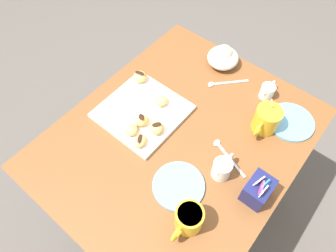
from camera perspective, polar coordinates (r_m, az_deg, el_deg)
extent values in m
plane|color=#514C47|center=(1.72, 1.40, -14.60)|extent=(8.00, 8.00, 0.00)
cube|color=brown|center=(1.07, 2.18, -2.44)|extent=(0.93, 0.77, 0.04)
cube|color=brown|center=(1.67, 1.71, 6.50)|extent=(0.07, 0.07, 0.69)
cube|color=brown|center=(1.43, -19.52, -13.51)|extent=(0.07, 0.07, 0.69)
cube|color=brown|center=(1.54, 20.90, -5.71)|extent=(0.07, 0.07, 0.69)
cube|color=white|center=(1.11, -4.84, 2.74)|extent=(0.28, 0.28, 0.02)
cylinder|color=gold|center=(1.09, 18.06, 1.22)|extent=(0.09, 0.09, 0.09)
torus|color=gold|center=(1.06, 16.73, -0.51)|extent=(0.06, 0.01, 0.06)
cylinder|color=black|center=(1.06, 18.63, 2.48)|extent=(0.08, 0.08, 0.01)
cylinder|color=silver|center=(1.08, 19.01, 2.92)|extent=(0.04, 0.03, 0.12)
cylinder|color=gold|center=(0.89, 3.97, -16.97)|extent=(0.08, 0.08, 0.09)
torus|color=gold|center=(0.88, 1.88, -19.37)|extent=(0.06, 0.01, 0.06)
cylinder|color=black|center=(0.85, 4.14, -16.20)|extent=(0.07, 0.07, 0.01)
cylinder|color=white|center=(0.97, 10.06, -7.99)|extent=(0.06, 0.06, 0.07)
cone|color=white|center=(0.94, 9.32, -8.55)|extent=(0.02, 0.02, 0.02)
torus|color=white|center=(0.99, 11.37, -6.25)|extent=(0.05, 0.01, 0.05)
cylinder|color=white|center=(0.95, 10.32, -7.21)|extent=(0.05, 0.05, 0.01)
cube|color=#191E51|center=(0.96, 16.54, -11.50)|extent=(0.09, 0.07, 0.08)
cube|color=#EA4C93|center=(0.91, 17.14, -11.06)|extent=(0.04, 0.02, 0.03)
cube|color=#2D84D1|center=(0.92, 17.81, -10.65)|extent=(0.04, 0.02, 0.03)
cube|color=white|center=(0.91, 17.47, -11.67)|extent=(0.04, 0.01, 0.03)
cube|color=white|center=(0.92, 16.69, -9.88)|extent=(0.04, 0.02, 0.03)
ellipsoid|color=white|center=(1.27, 10.29, 12.50)|extent=(0.13, 0.13, 0.07)
sphere|color=#F4E5B2|center=(1.25, 10.46, 13.29)|extent=(0.07, 0.07, 0.07)
ellipsoid|color=green|center=(1.23, 10.24, 13.66)|extent=(0.03, 0.02, 0.01)
cylinder|color=white|center=(1.20, 18.15, 6.19)|extent=(0.05, 0.05, 0.05)
cone|color=white|center=(1.17, 17.80, 6.03)|extent=(0.02, 0.02, 0.02)
torus|color=white|center=(1.22, 18.99, 7.24)|extent=(0.04, 0.01, 0.04)
cylinder|color=black|center=(1.18, 18.43, 6.84)|extent=(0.04, 0.04, 0.01)
cylinder|color=#66A8DB|center=(0.97, 1.99, -11.17)|extent=(0.17, 0.17, 0.01)
cylinder|color=#66A8DB|center=(1.17, 22.06, 0.73)|extent=(0.17, 0.17, 0.01)
cube|color=silver|center=(1.23, 11.50, 8.03)|extent=(0.12, 0.11, 0.00)
ellipsoid|color=silver|center=(1.21, 8.06, 7.78)|extent=(0.03, 0.02, 0.01)
cube|color=silver|center=(1.03, 11.67, -6.21)|extent=(0.06, 0.14, 0.00)
ellipsoid|color=silver|center=(1.05, 9.20, -3.14)|extent=(0.03, 0.02, 0.01)
ellipsoid|color=#E5B260|center=(1.05, -4.95, 1.05)|extent=(0.06, 0.06, 0.04)
ellipsoid|color=black|center=(1.04, -5.04, 1.70)|extent=(0.03, 0.03, 0.00)
ellipsoid|color=#E5B260|center=(1.03, -2.13, -0.38)|extent=(0.07, 0.07, 0.04)
ellipsoid|color=black|center=(1.02, -2.16, 0.27)|extent=(0.04, 0.03, 0.00)
ellipsoid|color=#E5B260|center=(1.04, -7.02, -0.66)|extent=(0.07, 0.07, 0.03)
ellipsoid|color=#E5B260|center=(1.18, -5.27, 9.21)|extent=(0.05, 0.06, 0.04)
ellipsoid|color=black|center=(1.17, -5.35, 9.89)|extent=(0.03, 0.04, 0.00)
ellipsoid|color=#E5B260|center=(1.02, -5.28, -2.86)|extent=(0.06, 0.05, 0.03)
ellipsoid|color=black|center=(1.00, -5.35, -2.39)|extent=(0.04, 0.03, 0.00)
ellipsoid|color=#E5B260|center=(1.11, -1.29, 4.73)|extent=(0.05, 0.05, 0.03)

